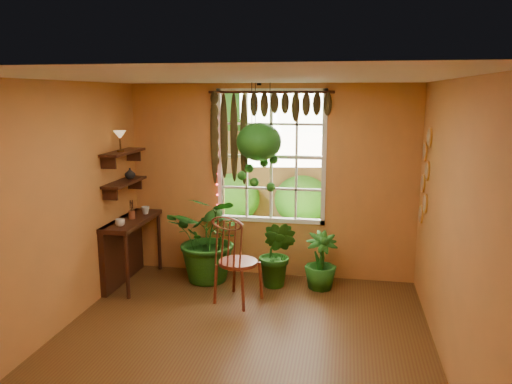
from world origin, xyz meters
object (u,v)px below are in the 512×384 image
at_px(counter_ledge, 125,243).
at_px(potted_plant_left, 211,238).
at_px(potted_plant_mid, 277,254).
at_px(hanging_basket, 259,147).
at_px(windsor_chair, 237,274).

relative_size(counter_ledge, potted_plant_left, 0.97).
height_order(potted_plant_mid, hanging_basket, hanging_basket).
height_order(windsor_chair, hanging_basket, hanging_basket).
bearing_deg(counter_ledge, potted_plant_left, 11.86).
bearing_deg(counter_ledge, hanging_basket, 12.12).
bearing_deg(windsor_chair, counter_ledge, -172.18).
bearing_deg(windsor_chair, potted_plant_mid, 75.76).
height_order(potted_plant_left, hanging_basket, hanging_basket).
distance_m(windsor_chair, potted_plant_mid, 0.73).
height_order(windsor_chair, potted_plant_left, windsor_chair).
distance_m(potted_plant_mid, hanging_basket, 1.44).
bearing_deg(counter_ledge, windsor_chair, -14.07).
distance_m(counter_ledge, potted_plant_left, 1.17).
height_order(counter_ledge, potted_plant_mid, potted_plant_mid).
distance_m(counter_ledge, hanging_basket, 2.25).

